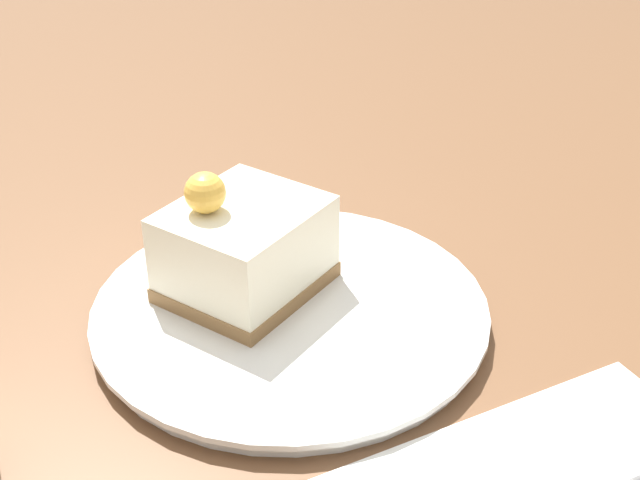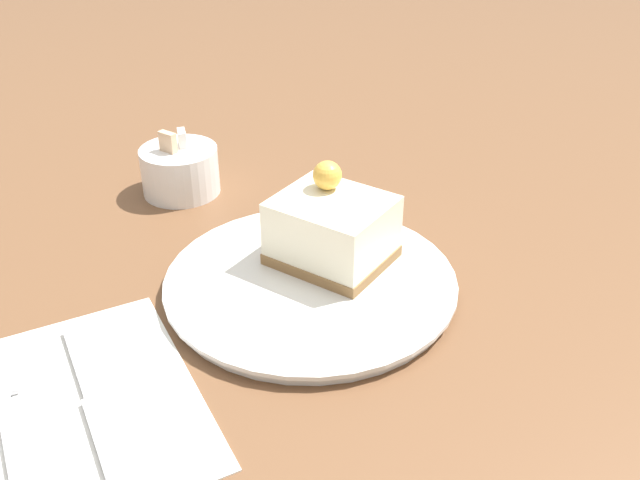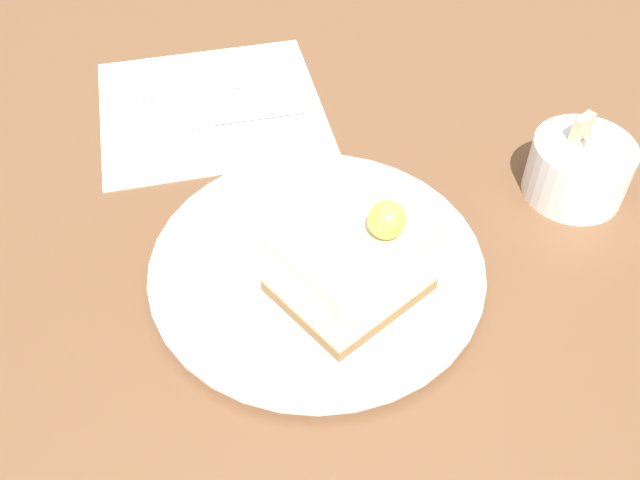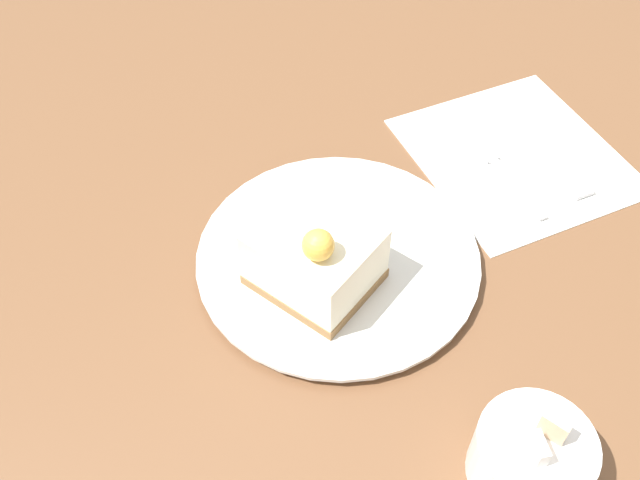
{
  "view_description": "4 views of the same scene",
  "coord_description": "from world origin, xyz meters",
  "px_view_note": "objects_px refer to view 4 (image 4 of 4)",
  "views": [
    {
      "loc": [
        -0.41,
        0.26,
        0.35
      ],
      "look_at": [
        -0.04,
        -0.03,
        0.06
      ],
      "focal_mm": 50.0,
      "sensor_mm": 36.0,
      "label": 1
    },
    {
      "loc": [
        -0.33,
        -0.43,
        0.37
      ],
      "look_at": [
        -0.02,
        -0.02,
        0.05
      ],
      "focal_mm": 40.0,
      "sensor_mm": 36.0,
      "label": 2
    },
    {
      "loc": [
        0.31,
        -0.15,
        0.43
      ],
      "look_at": [
        -0.01,
        -0.02,
        0.06
      ],
      "focal_mm": 40.0,
      "sensor_mm": 36.0,
      "label": 3
    },
    {
      "loc": [
        0.22,
        0.32,
        0.51
      ],
      "look_at": [
        -0.01,
        -0.02,
        0.04
      ],
      "focal_mm": 40.0,
      "sensor_mm": 36.0,
      "label": 4
    }
  ],
  "objects_px": {
    "cake_slice": "(317,260)",
    "knife": "(485,150)",
    "sugar_bowl": "(531,458)",
    "plate": "(338,258)",
    "fork": "(547,154)"
  },
  "relations": [
    {
      "from": "fork",
      "to": "knife",
      "type": "relative_size",
      "value": 0.92
    },
    {
      "from": "plate",
      "to": "knife",
      "type": "xyz_separation_m",
      "value": [
        -0.21,
        -0.03,
        -0.0
      ]
    },
    {
      "from": "knife",
      "to": "sugar_bowl",
      "type": "distance_m",
      "value": 0.35
    },
    {
      "from": "cake_slice",
      "to": "knife",
      "type": "height_order",
      "value": "cake_slice"
    },
    {
      "from": "fork",
      "to": "cake_slice",
      "type": "bearing_deg",
      "value": 12.34
    },
    {
      "from": "plate",
      "to": "fork",
      "type": "distance_m",
      "value": 0.26
    },
    {
      "from": "plate",
      "to": "sugar_bowl",
      "type": "height_order",
      "value": "sugar_bowl"
    },
    {
      "from": "cake_slice",
      "to": "sugar_bowl",
      "type": "bearing_deg",
      "value": 80.02
    },
    {
      "from": "plate",
      "to": "fork",
      "type": "bearing_deg",
      "value": 178.55
    },
    {
      "from": "cake_slice",
      "to": "knife",
      "type": "bearing_deg",
      "value": 173.16
    },
    {
      "from": "knife",
      "to": "sugar_bowl",
      "type": "height_order",
      "value": "sugar_bowl"
    },
    {
      "from": "plate",
      "to": "knife",
      "type": "distance_m",
      "value": 0.22
    },
    {
      "from": "plate",
      "to": "cake_slice",
      "type": "relative_size",
      "value": 2.14
    },
    {
      "from": "plate",
      "to": "fork",
      "type": "relative_size",
      "value": 1.59
    },
    {
      "from": "cake_slice",
      "to": "sugar_bowl",
      "type": "distance_m",
      "value": 0.23
    }
  ]
}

